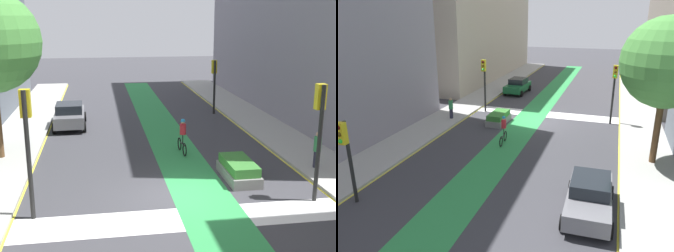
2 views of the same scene
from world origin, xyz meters
TOP-DOWN VIEW (x-y plane):
  - ground_plane at (0.00, 0.00)m, footprint 120.00×120.00m
  - bike_lane_paint at (1.05, 0.00)m, footprint 2.40×60.00m
  - crosswalk_band at (0.00, -2.00)m, footprint 12.00×1.80m
  - sidewalk_left at (-7.50, 0.00)m, footprint 3.00×60.00m
  - curb_stripe_left at (-6.00, 0.00)m, footprint 0.16×60.00m
  - sidewalk_right at (7.50, 0.00)m, footprint 3.00×60.00m
  - curb_stripe_right at (6.00, 0.00)m, footprint 0.16×60.00m
  - traffic_signal_near_right at (5.21, -1.12)m, footprint 0.35×0.52m
  - traffic_signal_near_left at (-5.26, -0.97)m, footprint 0.35×0.52m
  - traffic_signal_far_right at (5.38, 14.41)m, footprint 0.35×0.52m
  - car_green_right_near at (4.51, -8.92)m, footprint 2.16×4.27m
  - car_grey_left_far at (-4.71, 11.88)m, footprint 2.10×4.24m
  - cyclist_in_lane at (1.32, 5.37)m, footprint 0.32×1.73m
  - pedestrian_sidewalk_right_a at (6.90, 1.91)m, footprint 0.34×0.34m
  - street_tree_near at (-7.73, 5.80)m, footprint 4.76×4.76m
  - median_planter at (3.05, 1.44)m, footprint 1.26×2.72m

SIDE VIEW (x-z plane):
  - ground_plane at x=0.00m, z-range 0.00..0.00m
  - crosswalk_band at x=0.00m, z-range 0.00..0.01m
  - bike_lane_paint at x=1.05m, z-range 0.00..0.01m
  - curb_stripe_left at x=-6.00m, z-range 0.00..0.01m
  - curb_stripe_right at x=6.00m, z-range 0.00..0.01m
  - sidewalk_left at x=-7.50m, z-range 0.00..0.15m
  - sidewalk_right at x=7.50m, z-range 0.00..0.15m
  - median_planter at x=3.05m, z-range -0.02..0.83m
  - car_green_right_near at x=4.51m, z-range 0.02..1.59m
  - car_grey_left_far at x=-4.71m, z-range 0.02..1.59m
  - cyclist_in_lane at x=1.32m, z-range 0.04..1.90m
  - pedestrian_sidewalk_right_a at x=6.90m, z-range 0.17..1.85m
  - traffic_signal_far_right at x=5.38m, z-range 0.79..4.65m
  - traffic_signal_near_right at x=5.21m, z-range 0.89..5.39m
  - traffic_signal_near_left at x=-5.26m, z-range 0.90..5.45m
  - street_tree_near at x=-7.73m, z-range 1.73..9.69m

